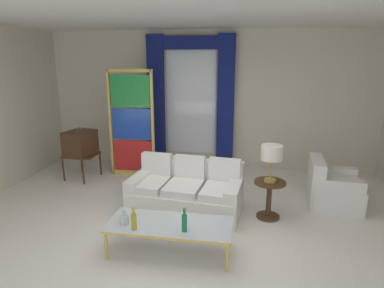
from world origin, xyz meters
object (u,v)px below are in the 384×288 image
Objects in this scene: couch_white_long at (187,192)px; stained_glass_divider at (131,126)px; bottle_blue_decanter at (134,220)px; table_lamp_brass at (272,154)px; round_side_table at (269,196)px; armchair_white at (331,189)px; bottle_amber_squat at (184,222)px; coffee_table at (170,225)px; bottle_crystal_tall at (124,219)px; vintage_tv at (80,144)px; peacock_figurine at (148,174)px.

stained_glass_divider is at bearing 135.11° from couch_white_long.
bottle_blue_decanter is 2.24m from table_lamp_brass.
armchair_white is at bearing 30.59° from round_side_table.
armchair_white reaches higher than bottle_amber_squat.
bottle_amber_squat reaches higher than coffee_table.
couch_white_long is at bearing 68.65° from bottle_crystal_tall.
bottle_amber_squat is at bearing -128.22° from round_side_table.
armchair_white is at bearing 13.00° from couch_white_long.
peacock_figurine is (1.44, -0.12, -0.51)m from vintage_tv.
bottle_blue_decanter is 3.12m from stained_glass_divider.
round_side_table is (1.28, 1.19, -0.02)m from coffee_table.
vintage_tv reaches higher than bottle_blue_decanter.
vintage_tv reaches higher than round_side_table.
bottle_blue_decanter is at bearing -104.10° from couch_white_long.
bottle_blue_decanter is 2.19m from round_side_table.
couch_white_long is at bearing -23.96° from vintage_tv.
vintage_tv is 2.26× the size of round_side_table.
bottle_amber_squat is at bearing -136.96° from armchair_white.
bottle_crystal_tall is 0.34× the size of round_side_table.
couch_white_long is 1.47m from bottle_amber_squat.
coffee_table is at bearing -89.18° from couch_white_long.
armchair_white is at bearing 33.62° from bottle_crystal_tall.
bottle_crystal_tall is 0.23× the size of armchair_white.
bottle_amber_squat is (0.61, 0.06, 0.00)m from bottle_blue_decanter.
armchair_white is at bearing -6.27° from vintage_tv.
table_lamp_brass reaches higher than coffee_table.
bottle_amber_squat is at bearing -4.06° from bottle_crystal_tall.
bottle_crystal_tall is 3.07m from vintage_tv.
peacock_figurine is at bearing 113.61° from coffee_table.
couch_white_long reaches higher than coffee_table.
bottle_amber_squat is at bearing -43.53° from vintage_tv.
couch_white_long reaches higher than peacock_figurine.
coffee_table is at bearing -142.17° from armchair_white.
coffee_table is at bearing -137.14° from round_side_table.
table_lamp_brass is at bearing 51.78° from bottle_amber_squat.
vintage_tv is at bearing -160.39° from stained_glass_divider.
stained_glass_divider reaches higher than peacock_figurine.
vintage_tv is at bearing 156.04° from couch_white_long.
round_side_table is at bearing 42.86° from coffee_table.
peacock_figurine is at bearing -4.81° from vintage_tv.
coffee_table is at bearing 29.35° from bottle_blue_decanter.
armchair_white reaches higher than peacock_figurine.
table_lamp_brass is at bearing 35.25° from bottle_crystal_tall.
couch_white_long is at bearing 90.82° from coffee_table.
table_lamp_brass is at bearing -17.15° from vintage_tv.
bottle_amber_squat is 3.32m from stained_glass_divider.
coffee_table is at bearing -44.05° from vintage_tv.
coffee_table is at bearing -61.83° from stained_glass_divider.
bottle_blue_decanter is 0.52× the size of table_lamp_brass.
armchair_white is (2.35, 0.54, -0.02)m from couch_white_long.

